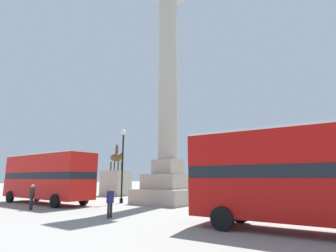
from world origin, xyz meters
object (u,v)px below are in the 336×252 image
object	(u,v)px
street_lamp	(123,159)
monument_column	(168,119)
bus_b	(47,176)
pedestrian_near_lamp	(110,201)
bus_a	(322,173)
pedestrian_by_plinth	(32,195)
equestrian_statue	(116,180)

from	to	relation	value
street_lamp	monument_column	bearing A→B (deg)	28.83
monument_column	street_lamp	xyz separation A→B (m)	(-3.65, -2.01, -3.54)
bus_b	pedestrian_near_lamp	distance (m)	11.01
bus_a	pedestrian_near_lamp	distance (m)	10.55
street_lamp	pedestrian_by_plinth	size ratio (longest dim) A/B	3.80
monument_column	pedestrian_by_plinth	distance (m)	12.35
bus_b	equestrian_statue	size ratio (longest dim) A/B	1.63
equestrian_statue	street_lamp	world-z (taller)	street_lamp
pedestrian_near_lamp	monument_column	bearing A→B (deg)	-176.06
bus_b	equestrian_statue	world-z (taller)	equestrian_statue
bus_b	pedestrian_by_plinth	size ratio (longest dim) A/B	6.05
pedestrian_near_lamp	pedestrian_by_plinth	bearing A→B (deg)	-95.12
bus_a	bus_b	distance (m)	20.99
street_lamp	pedestrian_near_lamp	xyz separation A→B (m)	(5.88, -6.46, -2.97)
street_lamp	equestrian_statue	bearing A→B (deg)	140.81
equestrian_statue	bus_a	bearing A→B (deg)	-23.97
monument_column	pedestrian_near_lamp	xyz separation A→B (m)	(2.23, -8.46, -6.51)
equestrian_statue	street_lamp	bearing A→B (deg)	-38.81
pedestrian_by_plinth	equestrian_statue	bearing A→B (deg)	161.06
pedestrian_near_lamp	pedestrian_by_plinth	xyz separation A→B (m)	(-7.34, -0.73, 0.04)
pedestrian_near_lamp	bus_a	bearing A→B (deg)	89.65
monument_column	bus_a	xyz separation A→B (m)	(12.51, -6.57, -5.07)
monument_column	bus_b	distance (m)	11.76
equestrian_statue	pedestrian_near_lamp	bearing A→B (deg)	-42.82
monument_column	pedestrian_near_lamp	world-z (taller)	monument_column
bus_b	street_lamp	distance (m)	6.69
bus_a	equestrian_statue	bearing A→B (deg)	152.30
equestrian_statue	street_lamp	distance (m)	10.01
monument_column	bus_b	xyz separation A→B (m)	(-8.48, -6.35, -5.09)
monument_column	bus_a	distance (m)	15.01
pedestrian_near_lamp	pedestrian_by_plinth	size ratio (longest dim) A/B	0.97
monument_column	pedestrian_by_plinth	xyz separation A→B (m)	(-5.11, -9.20, -6.47)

